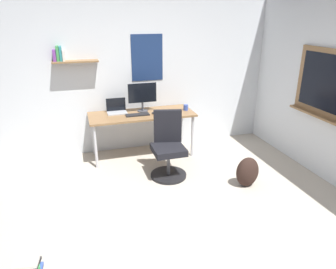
{
  "coord_description": "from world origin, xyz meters",
  "views": [
    {
      "loc": [
        -0.88,
        -2.68,
        2.22
      ],
      "look_at": [
        0.14,
        0.71,
        0.85
      ],
      "focal_mm": 33.5,
      "sensor_mm": 36.0,
      "label": 1
    }
  ],
  "objects_px": {
    "backpack": "(247,172)",
    "keyboard": "(138,115)",
    "office_chair": "(168,149)",
    "book_stack_on_floor": "(28,267)",
    "desk": "(142,117)",
    "computer_mouse": "(155,113)",
    "coffee_mug": "(186,107)",
    "laptop": "(117,109)",
    "monitor_primary": "(142,95)"
  },
  "relations": [
    {
      "from": "backpack",
      "to": "keyboard",
      "type": "bearing_deg",
      "value": 132.81
    },
    {
      "from": "office_chair",
      "to": "book_stack_on_floor",
      "type": "bearing_deg",
      "value": -140.61
    },
    {
      "from": "desk",
      "to": "computer_mouse",
      "type": "relative_size",
      "value": 16.11
    },
    {
      "from": "coffee_mug",
      "to": "book_stack_on_floor",
      "type": "xyz_separation_m",
      "value": [
        -2.3,
        -2.2,
        -0.69
      ]
    },
    {
      "from": "laptop",
      "to": "backpack",
      "type": "height_order",
      "value": "laptop"
    },
    {
      "from": "monitor_primary",
      "to": "computer_mouse",
      "type": "xyz_separation_m",
      "value": [
        0.15,
        -0.19,
        -0.25
      ]
    },
    {
      "from": "office_chair",
      "to": "monitor_primary",
      "type": "bearing_deg",
      "value": 100.56
    },
    {
      "from": "desk",
      "to": "backpack",
      "type": "bearing_deg",
      "value": -50.9
    },
    {
      "from": "computer_mouse",
      "to": "coffee_mug",
      "type": "height_order",
      "value": "coffee_mug"
    },
    {
      "from": "laptop",
      "to": "monitor_primary",
      "type": "bearing_deg",
      "value": -6.57
    },
    {
      "from": "desk",
      "to": "coffee_mug",
      "type": "relative_size",
      "value": 18.22
    },
    {
      "from": "monitor_primary",
      "to": "backpack",
      "type": "bearing_deg",
      "value": -53.95
    },
    {
      "from": "keyboard",
      "to": "book_stack_on_floor",
      "type": "height_order",
      "value": "keyboard"
    },
    {
      "from": "desk",
      "to": "monitor_primary",
      "type": "distance_m",
      "value": 0.35
    },
    {
      "from": "monitor_primary",
      "to": "book_stack_on_floor",
      "type": "xyz_separation_m",
      "value": [
        -1.6,
        -2.34,
        -0.92
      ]
    },
    {
      "from": "laptop",
      "to": "coffee_mug",
      "type": "height_order",
      "value": "laptop"
    },
    {
      "from": "computer_mouse",
      "to": "keyboard",
      "type": "bearing_deg",
      "value": 180.0
    },
    {
      "from": "monitor_primary",
      "to": "computer_mouse",
      "type": "bearing_deg",
      "value": -50.78
    },
    {
      "from": "laptop",
      "to": "backpack",
      "type": "relative_size",
      "value": 0.73
    },
    {
      "from": "coffee_mug",
      "to": "book_stack_on_floor",
      "type": "height_order",
      "value": "coffee_mug"
    },
    {
      "from": "keyboard",
      "to": "laptop",
      "type": "bearing_deg",
      "value": 141.02
    },
    {
      "from": "desk",
      "to": "coffee_mug",
      "type": "xyz_separation_m",
      "value": [
        0.74,
        -0.03,
        0.11
      ]
    },
    {
      "from": "coffee_mug",
      "to": "keyboard",
      "type": "bearing_deg",
      "value": -176.52
    },
    {
      "from": "desk",
      "to": "laptop",
      "type": "distance_m",
      "value": 0.42
    },
    {
      "from": "office_chair",
      "to": "computer_mouse",
      "type": "distance_m",
      "value": 0.78
    },
    {
      "from": "laptop",
      "to": "coffee_mug",
      "type": "distance_m",
      "value": 1.13
    },
    {
      "from": "computer_mouse",
      "to": "book_stack_on_floor",
      "type": "xyz_separation_m",
      "value": [
        -1.76,
        -2.15,
        -0.66
      ]
    },
    {
      "from": "desk",
      "to": "backpack",
      "type": "height_order",
      "value": "desk"
    },
    {
      "from": "monitor_primary",
      "to": "computer_mouse",
      "type": "relative_size",
      "value": 4.46
    },
    {
      "from": "book_stack_on_floor",
      "to": "computer_mouse",
      "type": "bearing_deg",
      "value": 50.82
    },
    {
      "from": "desk",
      "to": "coffee_mug",
      "type": "distance_m",
      "value": 0.75
    },
    {
      "from": "office_chair",
      "to": "monitor_primary",
      "type": "height_order",
      "value": "monitor_primary"
    },
    {
      "from": "office_chair",
      "to": "book_stack_on_floor",
      "type": "relative_size",
      "value": 3.83
    },
    {
      "from": "keyboard",
      "to": "office_chair",
      "type": "bearing_deg",
      "value": -67.44
    },
    {
      "from": "coffee_mug",
      "to": "desk",
      "type": "bearing_deg",
      "value": 177.49
    },
    {
      "from": "keyboard",
      "to": "computer_mouse",
      "type": "height_order",
      "value": "computer_mouse"
    },
    {
      "from": "book_stack_on_floor",
      "to": "desk",
      "type": "bearing_deg",
      "value": 55.11
    },
    {
      "from": "laptop",
      "to": "monitor_primary",
      "type": "height_order",
      "value": "monitor_primary"
    },
    {
      "from": "monitor_primary",
      "to": "desk",
      "type": "bearing_deg",
      "value": -111.44
    },
    {
      "from": "desk",
      "to": "backpack",
      "type": "relative_size",
      "value": 3.96
    },
    {
      "from": "keyboard",
      "to": "backpack",
      "type": "height_order",
      "value": "keyboard"
    },
    {
      "from": "laptop",
      "to": "keyboard",
      "type": "xyz_separation_m",
      "value": [
        0.29,
        -0.24,
        -0.04
      ]
    },
    {
      "from": "desk",
      "to": "book_stack_on_floor",
      "type": "distance_m",
      "value": 2.79
    },
    {
      "from": "desk",
      "to": "book_stack_on_floor",
      "type": "relative_size",
      "value": 6.75
    },
    {
      "from": "desk",
      "to": "keyboard",
      "type": "xyz_separation_m",
      "value": [
        -0.08,
        -0.08,
        0.07
      ]
    },
    {
      "from": "monitor_primary",
      "to": "backpack",
      "type": "xyz_separation_m",
      "value": [
        1.1,
        -1.52,
        -0.78
      ]
    },
    {
      "from": "computer_mouse",
      "to": "backpack",
      "type": "xyz_separation_m",
      "value": [
        0.95,
        -1.33,
        -0.53
      ]
    },
    {
      "from": "monitor_primary",
      "to": "laptop",
      "type": "bearing_deg",
      "value": 173.43
    },
    {
      "from": "office_chair",
      "to": "backpack",
      "type": "bearing_deg",
      "value": -33.68
    },
    {
      "from": "keyboard",
      "to": "book_stack_on_floor",
      "type": "xyz_separation_m",
      "value": [
        -1.48,
        -2.15,
        -0.66
      ]
    }
  ]
}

